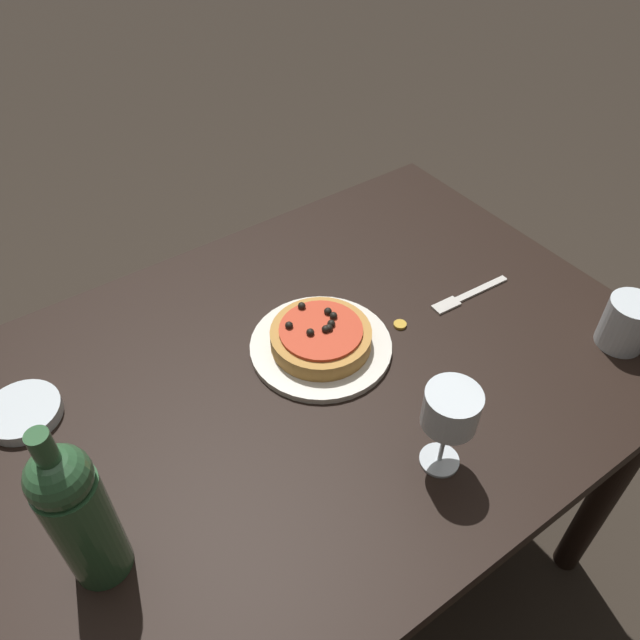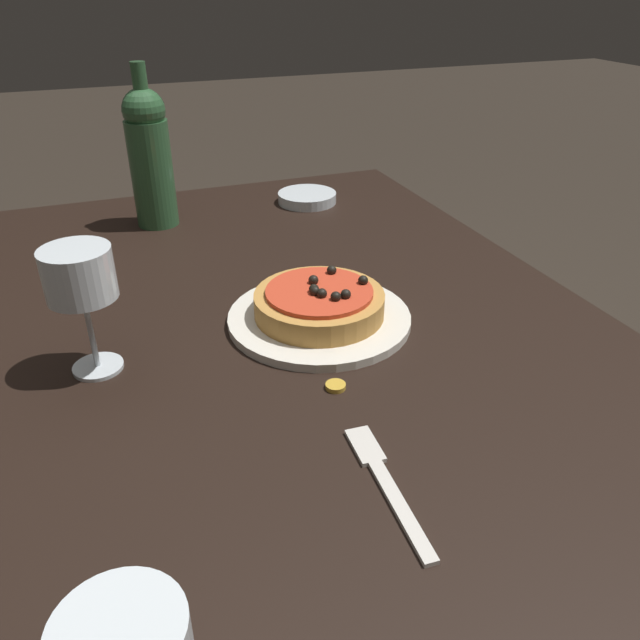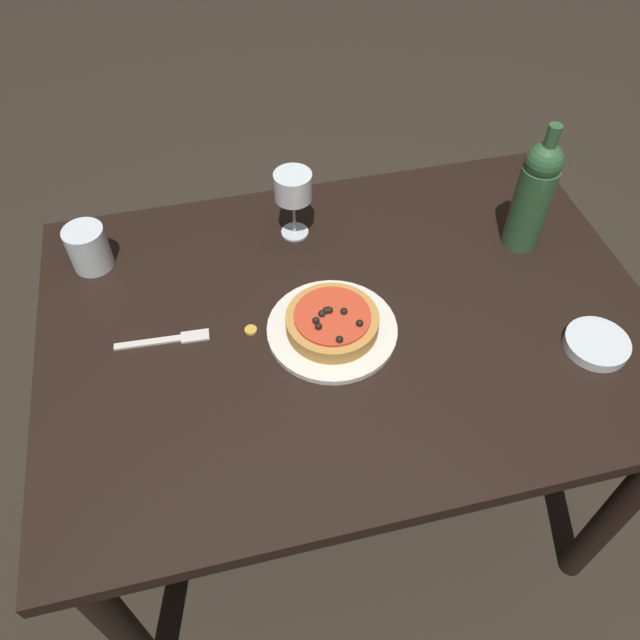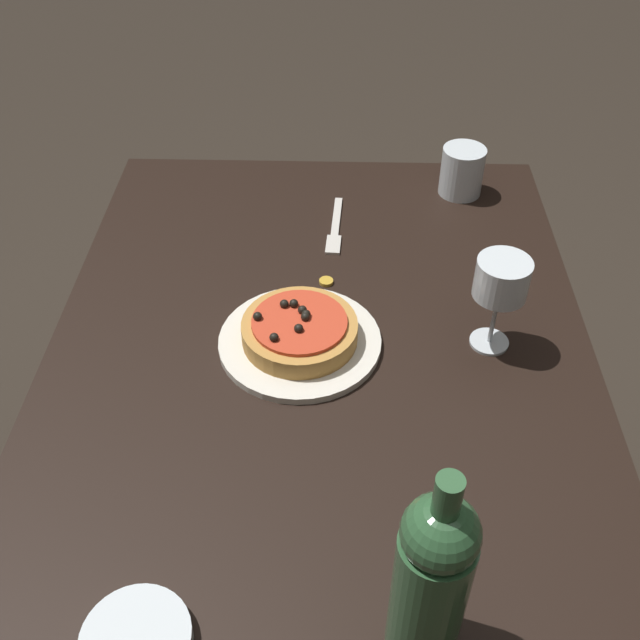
# 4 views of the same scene
# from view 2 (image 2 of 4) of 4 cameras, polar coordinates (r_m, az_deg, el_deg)

# --- Properties ---
(ground_plane) EXTENTS (14.00, 14.00, 0.00)m
(ground_plane) POSITION_cam_2_polar(r_m,az_deg,el_deg) (1.42, -2.06, -27.12)
(ground_plane) COLOR #2D261E
(dining_table) EXTENTS (1.20, 0.84, 0.76)m
(dining_table) POSITION_cam_2_polar(r_m,az_deg,el_deg) (0.94, -2.77, -4.76)
(dining_table) COLOR black
(dining_table) RESTS_ON ground_plane
(dinner_plate) EXTENTS (0.25, 0.25, 0.01)m
(dinner_plate) POSITION_cam_2_polar(r_m,az_deg,el_deg) (0.86, -0.07, 0.19)
(dinner_plate) COLOR silver
(dinner_plate) RESTS_ON dining_table
(pizza) EXTENTS (0.18, 0.18, 0.05)m
(pizza) POSITION_cam_2_polar(r_m,az_deg,el_deg) (0.85, -0.05, 1.62)
(pizza) COLOR #BC843D
(pizza) RESTS_ON dinner_plate
(wine_glass) EXTENTS (0.08, 0.08, 0.16)m
(wine_glass) POSITION_cam_2_polar(r_m,az_deg,el_deg) (0.76, -21.12, 3.52)
(wine_glass) COLOR silver
(wine_glass) RESTS_ON dining_table
(wine_bottle) EXTENTS (0.08, 0.08, 0.29)m
(wine_bottle) POSITION_cam_2_polar(r_m,az_deg,el_deg) (1.20, -15.30, 14.32)
(wine_bottle) COLOR #2D5633
(wine_bottle) RESTS_ON dining_table
(side_bowl) EXTENTS (0.12, 0.12, 0.02)m
(side_bowl) POSITION_cam_2_polar(r_m,az_deg,el_deg) (1.32, -1.19, 11.13)
(side_bowl) COLOR silver
(side_bowl) RESTS_ON dining_table
(fork) EXTENTS (0.18, 0.03, 0.00)m
(fork) POSITION_cam_2_polar(r_m,az_deg,el_deg) (0.62, 5.87, -14.27)
(fork) COLOR beige
(fork) RESTS_ON dining_table
(bottle_cap) EXTENTS (0.02, 0.02, 0.01)m
(bottle_cap) POSITION_cam_2_polar(r_m,az_deg,el_deg) (0.73, 1.43, -6.06)
(bottle_cap) COLOR gold
(bottle_cap) RESTS_ON dining_table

